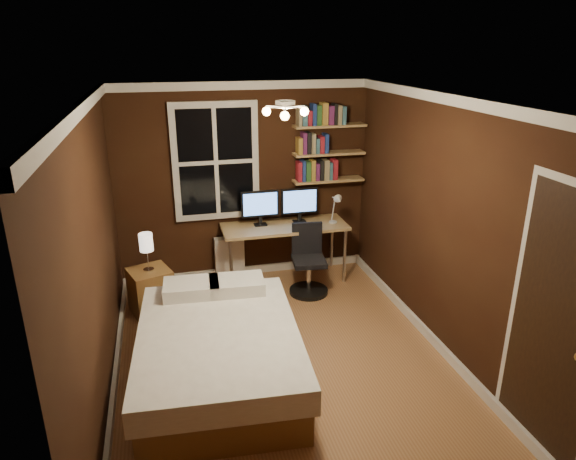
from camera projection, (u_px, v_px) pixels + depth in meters
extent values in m
plane|color=brown|center=(283.00, 360.00, 5.03)|extent=(4.20, 4.20, 0.00)
cube|color=black|center=(244.00, 183.00, 6.50)|extent=(3.20, 0.04, 2.50)
cube|color=black|center=(94.00, 259.00, 4.23)|extent=(0.04, 4.20, 2.50)
cube|color=black|center=(444.00, 227.00, 4.96)|extent=(0.04, 4.20, 2.50)
cube|color=white|center=(282.00, 99.00, 4.16)|extent=(3.20, 4.20, 0.02)
cube|color=silver|center=(216.00, 162.00, 6.29)|extent=(1.06, 0.06, 1.46)
cube|color=#A4844F|center=(328.00, 180.00, 6.64)|extent=(0.92, 0.22, 0.03)
cube|color=#A4844F|center=(329.00, 153.00, 6.52)|extent=(0.92, 0.22, 0.03)
cube|color=#A4844F|center=(330.00, 126.00, 6.40)|extent=(0.92, 0.22, 0.03)
cube|color=brown|center=(220.00, 367.00, 4.67)|extent=(1.46, 1.99, 0.30)
cube|color=silver|center=(219.00, 341.00, 4.58)|extent=(1.55, 2.05, 0.23)
cube|color=silver|center=(191.00, 288.00, 5.17)|extent=(0.58, 0.42, 0.13)
cube|color=silver|center=(237.00, 285.00, 5.24)|extent=(0.58, 0.42, 0.13)
cube|color=brown|center=(151.00, 291.00, 5.83)|extent=(0.54, 0.54, 0.53)
cube|color=silver|center=(230.00, 258.00, 6.69)|extent=(0.38, 0.13, 0.56)
cube|color=#A4844F|center=(284.00, 227.00, 6.50)|extent=(1.58, 0.59, 0.04)
cylinder|color=beige|center=(231.00, 268.00, 6.23)|extent=(0.04, 0.04, 0.71)
cylinder|color=beige|center=(345.00, 256.00, 6.56)|extent=(0.04, 0.04, 0.71)
cylinder|color=beige|center=(226.00, 252.00, 6.69)|extent=(0.04, 0.04, 0.71)
cylinder|color=beige|center=(332.00, 242.00, 7.03)|extent=(0.04, 0.04, 0.71)
cylinder|color=black|center=(309.00, 291.00, 6.37)|extent=(0.48, 0.48, 0.05)
cylinder|color=silver|center=(309.00, 276.00, 6.30)|extent=(0.05, 0.05, 0.35)
cube|color=black|center=(309.00, 261.00, 6.23)|extent=(0.43, 0.43, 0.06)
cube|color=black|center=(307.00, 238.00, 6.31)|extent=(0.37, 0.09, 0.41)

